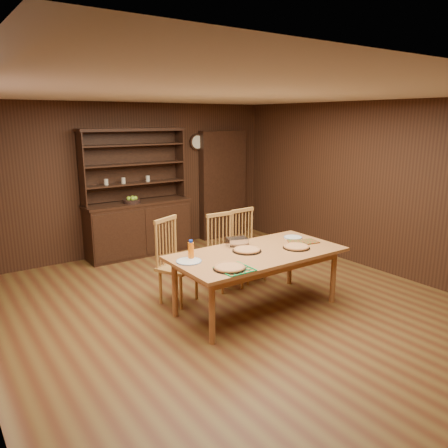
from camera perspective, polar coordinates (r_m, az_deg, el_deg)
floor at (r=5.62m, az=0.86°, el=-10.87°), size 6.00×6.00×0.00m
room_shell at (r=5.17m, az=0.92°, el=5.24°), size 6.00×6.00×6.00m
china_hutch at (r=7.72m, az=-11.18°, el=0.37°), size 1.84×0.52×2.17m
doorway at (r=8.68m, az=-0.16°, el=5.14°), size 1.00×0.18×2.10m
wall_clock at (r=8.34m, az=-3.54°, el=10.64°), size 0.30×0.05×0.30m
dining_table at (r=5.36m, az=4.39°, el=-4.36°), size 2.12×1.06×0.75m
chair_left at (r=5.67m, az=-6.70°, el=-4.38°), size 0.59×0.58×1.11m
chair_center at (r=6.11m, az=-0.12°, el=-3.23°), size 0.44×0.42×1.05m
chair_right at (r=6.43m, az=2.94°, el=-2.42°), size 0.45×0.43×1.05m
pizza_left at (r=4.73m, az=0.72°, el=-5.70°), size 0.36×0.36×0.04m
pizza_right at (r=5.54m, az=9.43°, el=-2.96°), size 0.34×0.34×0.04m
pizza_center at (r=5.35m, az=3.00°, el=-3.40°), size 0.36×0.36×0.04m
cooling_rack at (r=4.72m, az=1.41°, el=-5.87°), size 0.43×0.43×0.02m
plate_left at (r=4.97m, az=-4.61°, el=-4.86°), size 0.29×0.29×0.02m
plate_right at (r=6.01m, az=8.99°, el=-1.73°), size 0.25×0.25×0.02m
foil_dish at (r=5.56m, az=1.72°, el=-2.35°), size 0.30×0.25×0.10m
juice_bottle at (r=5.04m, az=-4.34°, el=-3.44°), size 0.07×0.07×0.23m
pot_holder_a at (r=5.84m, az=11.07°, el=-2.26°), size 0.24×0.24×0.02m
pot_holder_b at (r=5.80m, az=9.27°, el=-2.30°), size 0.26×0.26×0.01m
fruit_bowl at (r=7.54m, az=-11.95°, el=3.02°), size 0.29×0.29×0.12m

